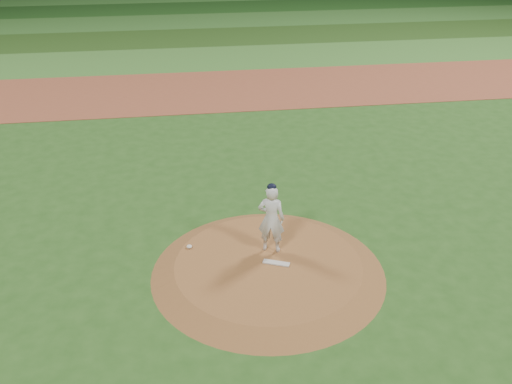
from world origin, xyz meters
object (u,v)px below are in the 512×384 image
(pitcher_on_mound, at_px, (271,218))
(rosin_bag, at_px, (189,247))
(pitchers_mound, at_px, (268,268))
(pitching_rubber, at_px, (276,263))

(pitcher_on_mound, bearing_deg, rosin_bag, 169.49)
(pitchers_mound, height_order, pitching_rubber, pitching_rubber)
(pitching_rubber, height_order, pitcher_on_mound, pitcher_on_mound)
(pitchers_mound, height_order, rosin_bag, rosin_bag)
(pitchers_mound, height_order, pitcher_on_mound, pitcher_on_mound)
(pitching_rubber, distance_m, pitcher_on_mound, 1.05)
(pitching_rubber, bearing_deg, rosin_bag, 177.58)
(pitcher_on_mound, bearing_deg, pitching_rubber, -87.08)
(pitchers_mound, bearing_deg, rosin_bag, 152.68)
(pitchers_mound, xyz_separation_m, pitcher_on_mound, (0.16, 0.57, 1.01))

